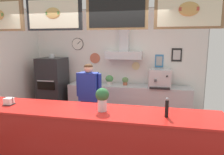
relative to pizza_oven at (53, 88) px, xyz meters
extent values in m
cube|color=gray|center=(1.63, 0.54, 0.64)|extent=(4.70, 0.12, 2.91)
cube|color=white|center=(1.63, 0.48, 0.64)|extent=(4.66, 0.01, 2.87)
cylinder|color=black|center=(0.56, 0.46, 1.17)|extent=(0.33, 0.02, 0.33)
cylinder|color=white|center=(0.56, 0.45, 1.17)|extent=(0.31, 0.01, 0.31)
cube|color=black|center=(0.61, 0.44, 1.21)|extent=(0.10, 0.01, 0.08)
cylinder|color=#C1664C|center=(1.06, 0.46, 0.78)|extent=(0.29, 0.02, 0.29)
cylinder|color=beige|center=(2.20, 0.46, 0.60)|extent=(0.21, 0.02, 0.21)
cube|color=black|center=(3.23, 0.46, 0.90)|extent=(0.25, 0.02, 0.34)
cube|color=#BCBCBC|center=(3.23, 0.45, 0.90)|extent=(0.18, 0.01, 0.24)
cube|color=teal|center=(2.80, 0.46, 0.74)|extent=(0.21, 0.02, 0.33)
cube|color=#A9A9A9|center=(2.80, 0.45, 0.74)|extent=(0.15, 0.01, 0.24)
cube|color=silver|center=(1.89, 0.29, 0.89)|extent=(0.95, 0.38, 0.20)
cube|color=silver|center=(1.89, 0.36, 1.52)|extent=(0.24, 0.24, 1.06)
cube|color=black|center=(1.12, -1.94, 1.67)|extent=(0.93, 0.05, 0.50)
cube|color=#F2E5C6|center=(1.12, -1.97, 1.67)|extent=(0.83, 0.01, 0.44)
ellipsoid|color=#DBAD60|center=(1.12, -1.98, 1.68)|extent=(0.24, 0.04, 0.17)
cube|color=#51843D|center=(1.12, -1.99, 1.68)|extent=(0.23, 0.01, 0.04)
cube|color=#9E754C|center=(2.13, -1.94, 1.67)|extent=(0.93, 0.05, 0.50)
cube|color=black|center=(2.13, -1.97, 1.67)|extent=(0.83, 0.01, 0.44)
cube|color=olive|center=(3.13, -1.94, 1.67)|extent=(0.93, 0.05, 0.50)
cube|color=beige|center=(3.13, -1.97, 1.67)|extent=(0.83, 0.01, 0.44)
ellipsoid|color=tan|center=(3.13, -1.98, 1.68)|extent=(0.27, 0.04, 0.19)
cube|color=#B74233|center=(3.13, -1.99, 1.68)|extent=(0.26, 0.01, 0.05)
cube|color=red|center=(1.63, -2.22, -0.31)|extent=(4.08, 0.71, 1.02)
cube|color=red|center=(1.63, -2.22, 0.22)|extent=(4.16, 0.75, 0.03)
cube|color=#B7BABF|center=(2.04, 0.14, -0.35)|extent=(3.13, 0.53, 0.94)
cube|color=#929499|center=(2.04, 0.14, -0.65)|extent=(2.97, 0.49, 0.02)
cube|color=#232326|center=(0.00, 0.00, 0.00)|extent=(0.64, 0.72, 1.63)
cube|color=black|center=(0.00, -0.37, 0.13)|extent=(0.48, 0.02, 0.20)
cube|color=silver|center=(0.00, -0.39, 0.26)|extent=(0.45, 0.02, 0.02)
cylinder|color=silver|center=(0.00, 0.00, 0.86)|extent=(0.14, 0.14, 0.10)
cube|color=#232328|center=(1.38, -1.07, -0.39)|extent=(0.30, 0.22, 0.85)
cube|color=#1E339E|center=(1.38, -1.07, 0.32)|extent=(0.40, 0.24, 0.58)
cylinder|color=#1E339E|center=(1.62, -1.08, 0.35)|extent=(0.08, 0.08, 0.50)
cylinder|color=#1E339E|center=(1.15, -1.06, 0.35)|extent=(0.08, 0.08, 0.50)
sphere|color=#D8AD8E|center=(1.38, -1.07, 0.70)|extent=(0.19, 0.19, 0.19)
ellipsoid|color=#4C331E|center=(1.38, -1.07, 0.74)|extent=(0.18, 0.18, 0.10)
cube|color=silver|center=(2.83, 0.12, 0.35)|extent=(0.53, 0.39, 0.44)
cylinder|color=#4C4C51|center=(2.72, -0.10, 0.32)|extent=(0.06, 0.06, 0.06)
cube|color=black|center=(2.83, -0.11, 0.14)|extent=(0.48, 0.10, 0.04)
sphere|color=black|center=(2.99, -0.09, 0.43)|extent=(0.04, 0.04, 0.04)
cylinder|color=beige|center=(1.11, 0.15, 0.16)|extent=(0.14, 0.14, 0.08)
ellipsoid|color=#47894C|center=(1.11, 0.15, 0.27)|extent=(0.20, 0.20, 0.18)
cylinder|color=beige|center=(1.54, 0.14, 0.17)|extent=(0.13, 0.13, 0.09)
ellipsoid|color=#47894C|center=(1.54, 0.14, 0.28)|extent=(0.20, 0.20, 0.18)
cylinder|color=#9E563D|center=(1.96, 0.17, 0.16)|extent=(0.11, 0.11, 0.08)
ellipsoid|color=#5B844C|center=(1.96, 0.17, 0.26)|extent=(0.16, 0.16, 0.15)
cylinder|color=silver|center=(1.97, -2.22, 0.32)|extent=(0.14, 0.14, 0.18)
cylinder|color=gray|center=(1.97, -2.22, 0.26)|extent=(0.13, 0.13, 0.06)
ellipsoid|color=#2D6638|center=(1.97, -2.22, 0.48)|extent=(0.20, 0.20, 0.20)
cylinder|color=black|center=(2.89, -2.29, 0.35)|extent=(0.05, 0.05, 0.23)
sphere|color=gray|center=(2.89, -2.29, 0.48)|extent=(0.04, 0.04, 0.04)
cube|color=#262628|center=(0.41, -2.24, 0.24)|extent=(0.14, 0.14, 0.01)
cylinder|color=#262628|center=(0.34, -2.24, 0.30)|extent=(0.01, 0.01, 0.13)
cylinder|color=#262628|center=(0.48, -2.24, 0.30)|extent=(0.01, 0.01, 0.13)
cube|color=white|center=(0.41, -2.24, 0.29)|extent=(0.12, 0.12, 0.11)
camera|label=1|loc=(2.73, -5.07, 1.25)|focal=33.28mm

